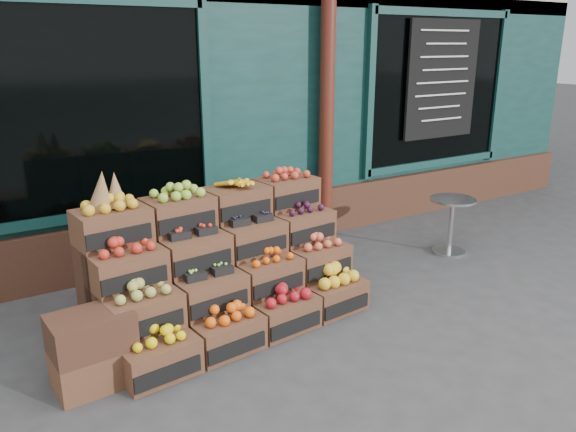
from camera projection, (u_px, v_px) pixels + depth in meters
ground at (349, 323)px, 5.00m from camera, size 60.00×60.00×0.00m
shop_facade at (144, 42)px, 8.43m from camera, size 12.00×6.24×4.80m
crate_display at (224, 272)px, 4.96m from camera, size 2.42×1.35×1.46m
spare_crates at (93, 350)px, 4.03m from camera, size 0.59×0.43×0.56m
bistro_table at (451, 219)px, 6.57m from camera, size 0.53×0.53×0.67m
shopkeeper at (118, 180)px, 6.43m from camera, size 0.75×0.63×1.76m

